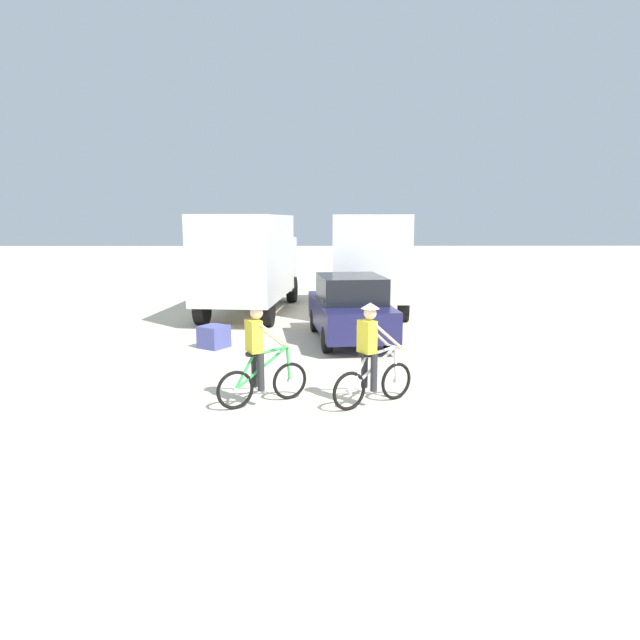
{
  "coord_description": "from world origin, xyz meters",
  "views": [
    {
      "loc": [
        -0.12,
        -7.57,
        3.2
      ],
      "look_at": [
        0.01,
        3.87,
        1.1
      ],
      "focal_mm": 30.76,
      "sensor_mm": 36.0,
      "label": 1
    }
  ],
  "objects_px": {
    "box_truck_white_box": "(250,259)",
    "sedan_parked": "(350,308)",
    "supply_crate": "(214,337)",
    "cyclist_orange_shirt": "(260,358)",
    "cyclist_cowboy_hat": "(371,358)",
    "box_truck_avon_van": "(371,257)"
  },
  "relations": [
    {
      "from": "cyclist_cowboy_hat",
      "to": "supply_crate",
      "type": "distance_m",
      "value": 5.69
    },
    {
      "from": "box_truck_white_box",
      "to": "cyclist_cowboy_hat",
      "type": "distance_m",
      "value": 10.15
    },
    {
      "from": "sedan_parked",
      "to": "supply_crate",
      "type": "distance_m",
      "value": 3.63
    },
    {
      "from": "box_truck_white_box",
      "to": "sedan_parked",
      "type": "xyz_separation_m",
      "value": [
        3.13,
        -4.39,
        -0.99
      ]
    },
    {
      "from": "cyclist_cowboy_hat",
      "to": "cyclist_orange_shirt",
      "type": "bearing_deg",
      "value": 178.26
    },
    {
      "from": "box_truck_white_box",
      "to": "sedan_parked",
      "type": "bearing_deg",
      "value": -54.54
    },
    {
      "from": "box_truck_white_box",
      "to": "supply_crate",
      "type": "bearing_deg",
      "value": -94.04
    },
    {
      "from": "sedan_parked",
      "to": "supply_crate",
      "type": "bearing_deg",
      "value": -167.5
    },
    {
      "from": "box_truck_white_box",
      "to": "cyclist_orange_shirt",
      "type": "distance_m",
      "value": 9.66
    },
    {
      "from": "box_truck_avon_van",
      "to": "sedan_parked",
      "type": "xyz_separation_m",
      "value": [
        -1.08,
        -5.2,
        -0.99
      ]
    },
    {
      "from": "box_truck_white_box",
      "to": "supply_crate",
      "type": "distance_m",
      "value": 5.42
    },
    {
      "from": "sedan_parked",
      "to": "supply_crate",
      "type": "relative_size",
      "value": 6.93
    },
    {
      "from": "sedan_parked",
      "to": "cyclist_orange_shirt",
      "type": "xyz_separation_m",
      "value": [
        -1.89,
        -5.14,
        -0.04
      ]
    },
    {
      "from": "sedan_parked",
      "to": "cyclist_orange_shirt",
      "type": "relative_size",
      "value": 2.4
    },
    {
      "from": "box_truck_white_box",
      "to": "cyclist_cowboy_hat",
      "type": "relative_size",
      "value": 3.82
    },
    {
      "from": "supply_crate",
      "to": "box_truck_white_box",
      "type": "bearing_deg",
      "value": 85.96
    },
    {
      "from": "box_truck_avon_van",
      "to": "sedan_parked",
      "type": "relative_size",
      "value": 1.58
    },
    {
      "from": "box_truck_avon_van",
      "to": "cyclist_orange_shirt",
      "type": "xyz_separation_m",
      "value": [
        -2.98,
        -10.34,
        -1.03
      ]
    },
    {
      "from": "cyclist_cowboy_hat",
      "to": "supply_crate",
      "type": "height_order",
      "value": "cyclist_cowboy_hat"
    },
    {
      "from": "box_truck_avon_van",
      "to": "supply_crate",
      "type": "distance_m",
      "value": 7.69
    },
    {
      "from": "cyclist_cowboy_hat",
      "to": "box_truck_white_box",
      "type": "bearing_deg",
      "value": 108.25
    },
    {
      "from": "cyclist_cowboy_hat",
      "to": "box_truck_avon_van",
      "type": "bearing_deg",
      "value": 84.26
    }
  ]
}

